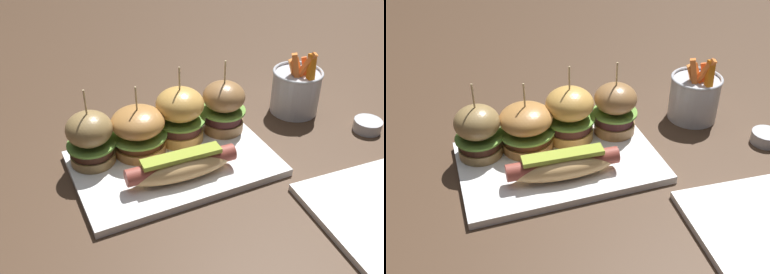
% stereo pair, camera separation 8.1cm
% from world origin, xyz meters
% --- Properties ---
extents(ground_plane, '(3.00, 3.00, 0.00)m').
position_xyz_m(ground_plane, '(0.00, 0.00, 0.00)').
color(ground_plane, '#422D1E').
extents(platter_main, '(0.35, 0.23, 0.01)m').
position_xyz_m(platter_main, '(0.00, 0.00, 0.01)').
color(platter_main, white).
rests_on(platter_main, ground).
extents(hot_dog, '(0.19, 0.06, 0.05)m').
position_xyz_m(hot_dog, '(-0.01, -0.05, 0.04)').
color(hot_dog, tan).
rests_on(hot_dog, platter_main).
extents(slider_far_left, '(0.09, 0.09, 0.14)m').
position_xyz_m(slider_far_left, '(-0.13, 0.06, 0.06)').
color(slider_far_left, olive).
rests_on(slider_far_left, platter_main).
extents(slider_center_left, '(0.10, 0.10, 0.13)m').
position_xyz_m(slider_center_left, '(-0.04, 0.05, 0.06)').
color(slider_center_left, '#AA733A').
rests_on(slider_center_left, platter_main).
extents(slider_center_right, '(0.09, 0.09, 0.15)m').
position_xyz_m(slider_center_right, '(0.04, 0.06, 0.07)').
color(slider_center_right, gold).
rests_on(slider_center_right, platter_main).
extents(slider_far_right, '(0.09, 0.09, 0.15)m').
position_xyz_m(slider_far_right, '(0.13, 0.05, 0.07)').
color(slider_far_right, olive).
rests_on(slider_far_right, platter_main).
extents(fries_bucket, '(0.10, 0.10, 0.14)m').
position_xyz_m(fries_bucket, '(0.31, 0.07, 0.05)').
color(fries_bucket, '#B7BABF').
rests_on(fries_bucket, ground).
extents(sauce_ramekin, '(0.06, 0.06, 0.02)m').
position_xyz_m(sauce_ramekin, '(0.40, -0.06, 0.01)').
color(sauce_ramekin, '#B7BABF').
rests_on(sauce_ramekin, ground).
extents(side_plate, '(0.22, 0.22, 0.01)m').
position_xyz_m(side_plate, '(0.25, -0.25, 0.01)').
color(side_plate, white).
rests_on(side_plate, ground).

